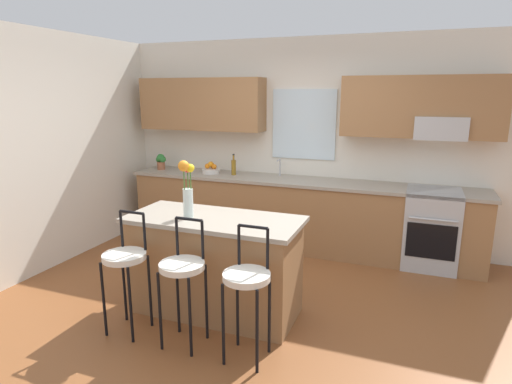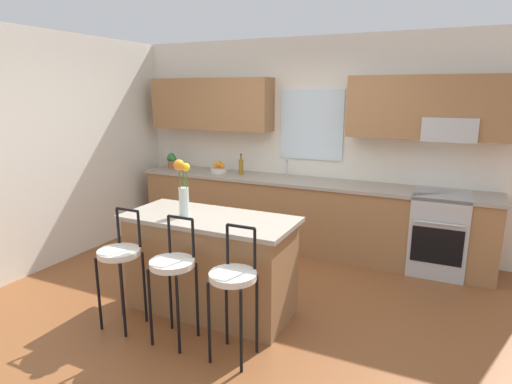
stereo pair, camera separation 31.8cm
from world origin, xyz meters
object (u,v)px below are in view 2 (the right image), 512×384
Objects in this scene: bottle_olive_oil at (241,167)px; potted_plant_small at (171,160)px; bar_stool_middle at (173,269)px; flower_vase at (183,186)px; oven_range at (438,233)px; bar_stool_far at (233,282)px; kitchen_island at (210,264)px; bar_stool_near at (120,258)px; fruit_bowl_oranges at (219,169)px.

bottle_olive_oil is 1.15m from potted_plant_small.
bar_stool_middle is 2.00× the size of flower_vase.
bar_stool_far reaches higher than oven_range.
kitchen_island is 3.05× the size of flower_vase.
flower_vase is at bearing -51.41° from potted_plant_small.
flower_vase reaches higher than bar_stool_middle.
bar_stool_far is at bearing -64.16° from bottle_olive_oil.
flower_vase is at bearing -137.25° from oven_range.
kitchen_island is 1.52× the size of bar_stool_far.
bar_stool_middle is (-1.88, -2.44, 0.18)m from oven_range.
flower_vase is at bearing -161.46° from kitchen_island.
bottle_olive_oil is 1.25× the size of potted_plant_small.
bar_stool_middle is 2.58m from bottle_olive_oil.
bar_stool_far is at bearing -118.67° from oven_range.
kitchen_island is 1.52× the size of bar_stool_middle.
bar_stool_near is 1.00× the size of bar_stool_far.
bar_stool_near is 4.61× the size of potted_plant_small.
oven_range is at bearing 44.80° from kitchen_island.
bar_stool_middle is at bearing 180.00° from bar_stool_far.
oven_range is at bearing 52.32° from bar_stool_middle.
flower_vase is 1.84× the size of bottle_olive_oil.
bar_stool_middle and bar_stool_far have the same top height.
oven_range and kitchen_island have the same top height.
bar_stool_near is 1.10m from bar_stool_far.
fruit_bowl_oranges reaches higher than oven_range.
bottle_olive_oil reaches higher than fruit_bowl_oranges.
fruit_bowl_oranges reaches higher than bar_stool_far.
bar_stool_near and bar_stool_far have the same top height.
bar_stool_far is at bearing 0.00° from bar_stool_middle.
bar_stool_middle is at bearing -127.68° from oven_range.
kitchen_island is at bearing -71.26° from bottle_olive_oil.
potted_plant_small is (-1.79, 2.46, 0.41)m from bar_stool_middle.
bar_stool_far is (-1.33, -2.44, 0.18)m from oven_range.
bottle_olive_oil is at bearing 104.63° from bar_stool_middle.
bar_stool_near is at bearing -123.79° from flower_vase.
fruit_bowl_oranges is at bearing 0.27° from potted_plant_small.
kitchen_island is at bearing 45.93° from bar_stool_near.
bar_stool_near is 2.79m from potted_plant_small.
kitchen_island is 0.81m from bar_stool_near.
bottle_olive_oil is at bearing 115.84° from bar_stool_far.
bar_stool_near is at bearing 180.00° from bar_stool_far.
flower_vase is (-0.77, 0.49, 0.56)m from bar_stool_far.
fruit_bowl_oranges is (-0.99, 1.90, 0.51)m from kitchen_island.
bar_stool_near is at bearing -63.28° from potted_plant_small.
flower_vase is at bearing 56.21° from bar_stool_near.
oven_range is at bearing -0.56° from bottle_olive_oil.
fruit_bowl_oranges is (-0.99, 2.47, 0.34)m from bar_stool_middle.
flower_vase is 2.17× the size of fruit_bowl_oranges.
bar_stool_near is 2.53m from fruit_bowl_oranges.
flower_vase is 2.02m from bottle_olive_oil.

